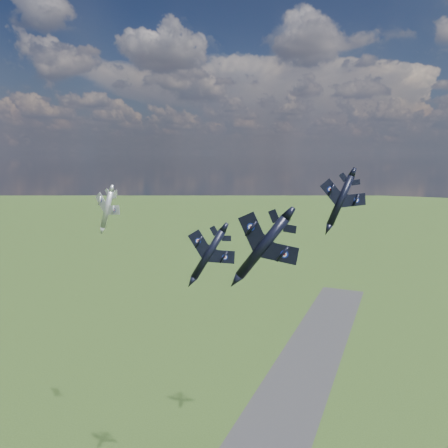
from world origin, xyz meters
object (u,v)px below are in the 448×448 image
at_px(jet_right_navy, 262,247).
at_px(jet_high_navy, 341,200).
at_px(jet_lead_navy, 208,254).
at_px(jet_left_silver, 107,209).

relative_size(jet_right_navy, jet_high_navy, 0.91).
height_order(jet_lead_navy, jet_right_navy, jet_right_navy).
relative_size(jet_right_navy, jet_left_silver, 1.09).
height_order(jet_right_navy, jet_left_silver, jet_right_navy).
distance_m(jet_lead_navy, jet_right_navy, 20.51).
distance_m(jet_lead_navy, jet_high_navy, 33.92).
distance_m(jet_right_navy, jet_high_navy, 41.33).
height_order(jet_lead_navy, jet_left_silver, jet_left_silver).
relative_size(jet_high_navy, jet_left_silver, 1.20).
xyz_separation_m(jet_lead_navy, jet_right_navy, (14.32, -13.70, 5.24)).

